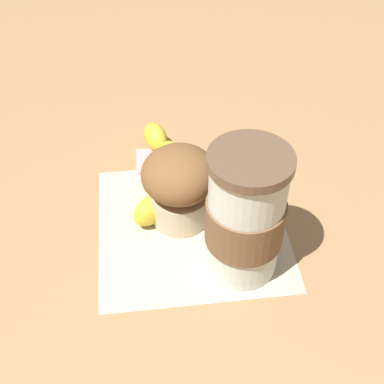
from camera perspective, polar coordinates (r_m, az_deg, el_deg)
ground_plane at (r=0.63m, az=-0.00°, el=-3.79°), size 3.00×3.00×0.00m
paper_napkin at (r=0.63m, az=-0.00°, el=-3.74°), size 0.25×0.25×0.00m
coffee_cup at (r=0.54m, az=5.72°, el=-2.57°), size 0.08×0.08×0.15m
muffin at (r=0.61m, az=-1.34°, el=0.87°), size 0.09×0.09×0.10m
banana at (r=0.68m, az=-3.17°, el=2.28°), size 0.07×0.19×0.04m
sugar_packet at (r=0.72m, az=-4.68°, el=3.40°), size 0.04×0.05×0.01m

